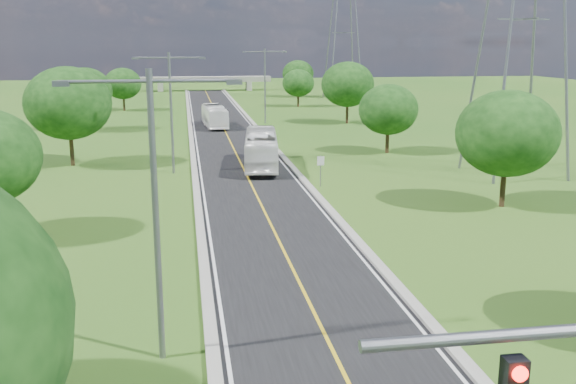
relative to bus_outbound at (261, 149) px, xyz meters
name	(u,v)px	position (x,y,z in m)	size (l,w,h in m)	color
ground	(231,144)	(-1.63, 13.80, -1.66)	(260.00, 260.00, 0.00)	#2A5718
road	(228,136)	(-1.63, 19.80, -1.63)	(8.00, 150.00, 0.06)	black
curb_left	(191,136)	(-5.88, 19.80, -1.55)	(0.50, 150.00, 0.22)	gray
curb_right	(263,135)	(2.62, 19.80, -1.55)	(0.50, 150.00, 0.22)	gray
speed_limit_sign	(321,166)	(3.57, -8.22, -0.06)	(0.55, 0.09, 2.40)	slate
overpass	(205,80)	(-1.63, 93.80, 0.75)	(30.00, 3.00, 3.20)	gray
streetlight_near_left	(155,193)	(-7.63, -34.20, 4.28)	(5.90, 0.25, 10.00)	slate
streetlight_mid_left	(171,103)	(-7.63, -1.20, 4.28)	(5.90, 0.25, 10.00)	slate
streetlight_far_right	(265,79)	(4.37, 31.80, 4.28)	(5.90, 0.25, 10.00)	slate
power_tower_near	(525,1)	(20.37, -6.20, 12.35)	(9.00, 6.40, 28.00)	slate
power_tower_far	(344,25)	(24.37, 68.80, 12.35)	(9.00, 6.40, 28.00)	slate
tree_lc	(68,103)	(-16.63, 3.80, 3.91)	(7.56, 7.56, 8.79)	black
tree_ld	(85,91)	(-18.63, 27.80, 3.29)	(6.72, 6.72, 7.82)	black
tree_le	(123,84)	(-16.13, 51.80, 2.67)	(5.88, 5.88, 6.84)	black
tree_rb	(507,134)	(14.37, -16.20, 3.29)	(6.72, 6.72, 7.82)	black
tree_rc	(388,110)	(13.37, 5.80, 2.67)	(5.88, 5.88, 6.84)	black
tree_rd	(348,84)	(15.37, 29.80, 3.60)	(7.14, 7.14, 8.30)	black
tree_re	(298,83)	(12.87, 53.80, 2.36)	(5.46, 5.46, 6.35)	black
tree_rf	(298,74)	(16.37, 73.80, 2.98)	(6.30, 6.30, 7.33)	black
bus_outbound	(261,149)	(0.00, 0.00, 0.00)	(2.69, 11.50, 3.20)	white
bus_inbound	(215,116)	(-2.68, 28.34, -0.19)	(2.37, 10.11, 2.82)	white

